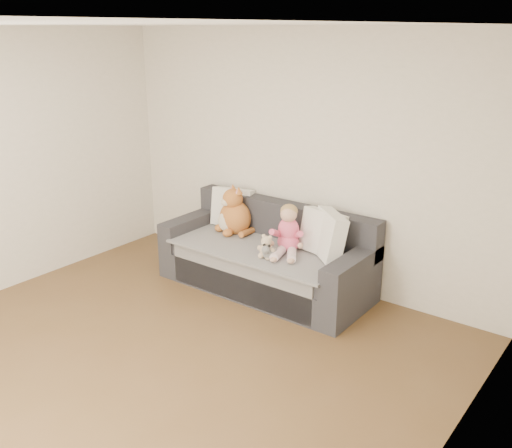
% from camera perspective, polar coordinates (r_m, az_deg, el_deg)
% --- Properties ---
extents(room_shell, '(5.00, 5.00, 5.00)m').
position_cam_1_polar(room_shell, '(4.36, -10.57, 1.62)').
color(room_shell, brown).
rests_on(room_shell, ground).
extents(sofa, '(2.20, 0.94, 0.85)m').
position_cam_1_polar(sofa, '(5.91, 1.11, -3.56)').
color(sofa, '#2A2A2F').
rests_on(sofa, ground).
extents(cushion_left, '(0.50, 0.31, 0.44)m').
position_cam_1_polar(cushion_left, '(6.36, -2.37, 1.69)').
color(cushion_left, white).
rests_on(cushion_left, sofa).
extents(cushion_right_back, '(0.50, 0.31, 0.44)m').
position_cam_1_polar(cushion_right_back, '(5.60, 6.69, -0.84)').
color(cushion_right_back, white).
rests_on(cushion_right_back, sofa).
extents(cushion_right_front, '(0.51, 0.48, 0.46)m').
position_cam_1_polar(cushion_right_front, '(5.52, 7.30, -1.09)').
color(cushion_right_front, white).
rests_on(cushion_right_front, sofa).
extents(toddler, '(0.37, 0.49, 0.49)m').
position_cam_1_polar(toddler, '(5.61, 3.21, -0.85)').
color(toddler, '#F0547B').
rests_on(toddler, sofa).
extents(plush_cat, '(0.42, 0.38, 0.55)m').
position_cam_1_polar(plush_cat, '(6.14, -2.22, 0.94)').
color(plush_cat, '#B05C27').
rests_on(plush_cat, sofa).
extents(teddy_bear, '(0.19, 0.14, 0.24)m').
position_cam_1_polar(teddy_bear, '(5.49, 1.05, -2.46)').
color(teddy_bear, beige).
rests_on(teddy_bear, sofa).
extents(plush_cow, '(0.14, 0.21, 0.17)m').
position_cam_1_polar(plush_cow, '(5.48, 1.36, -2.80)').
color(plush_cow, white).
rests_on(plush_cow, sofa).
extents(sippy_cup, '(0.11, 0.08, 0.12)m').
position_cam_1_polar(sippy_cup, '(5.60, 1.08, -2.36)').
color(sippy_cup, '#7F3796').
rests_on(sippy_cup, sofa).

